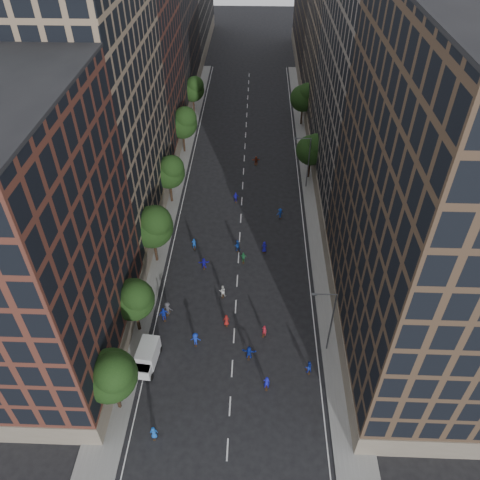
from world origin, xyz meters
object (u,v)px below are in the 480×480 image
(streetlamp_far, at_px, (307,160))
(skater_1, at_px, (267,383))
(skater_0, at_px, (154,433))
(skater_2, at_px, (308,367))
(streetlamp_near, at_px, (330,319))
(cargo_van, at_px, (147,357))

(streetlamp_far, height_order, skater_1, streetlamp_far)
(skater_0, distance_m, skater_2, 17.28)
(streetlamp_near, xyz_separation_m, cargo_van, (-19.66, -2.69, -3.92))
(streetlamp_far, xyz_separation_m, skater_0, (-17.48, -44.00, -4.38))
(cargo_van, bearing_deg, skater_1, -5.10)
(skater_2, bearing_deg, streetlamp_near, -143.52)
(cargo_van, bearing_deg, skater_2, 4.64)
(cargo_van, xyz_separation_m, skater_1, (13.01, -2.55, -0.32))
(streetlamp_far, distance_m, skater_0, 47.55)
(streetlamp_near, distance_m, streetlamp_far, 33.00)
(streetlamp_near, relative_size, cargo_van, 1.96)
(cargo_van, relative_size, skater_2, 2.79)
(cargo_van, distance_m, skater_1, 13.27)
(skater_0, bearing_deg, skater_2, -158.21)
(streetlamp_far, relative_size, skater_2, 5.46)
(cargo_van, xyz_separation_m, skater_2, (17.54, -0.41, -0.42))
(skater_1, bearing_deg, streetlamp_near, -143.70)
(cargo_van, height_order, skater_1, cargo_van)
(skater_1, relative_size, skater_2, 1.12)
(skater_1, bearing_deg, streetlamp_far, -101.81)
(cargo_van, bearing_deg, skater_0, -69.37)
(cargo_van, bearing_deg, streetlamp_near, 13.77)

